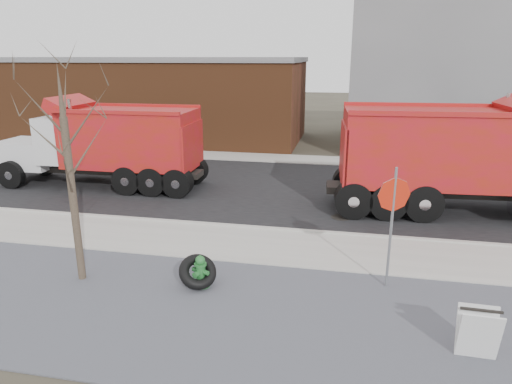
% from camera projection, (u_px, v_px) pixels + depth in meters
% --- Properties ---
extents(ground, '(120.00, 120.00, 0.00)m').
position_uv_depth(ground, '(233.00, 248.00, 13.14)').
color(ground, '#383328').
rests_on(ground, ground).
extents(gravel_verge, '(60.00, 5.00, 0.03)m').
position_uv_depth(gravel_verge, '(194.00, 311.00, 9.85)').
color(gravel_verge, slate).
rests_on(gravel_verge, ground).
extents(sidewalk, '(60.00, 2.50, 0.06)m').
position_uv_depth(sidewalk, '(235.00, 244.00, 13.37)').
color(sidewalk, '#9E9B93').
rests_on(sidewalk, ground).
extents(curb, '(60.00, 0.15, 0.11)m').
position_uv_depth(curb, '(245.00, 227.00, 14.58)').
color(curb, '#9E9B93').
rests_on(curb, ground).
extents(road, '(60.00, 9.40, 0.02)m').
position_uv_depth(road, '(270.00, 188.00, 19.05)').
color(road, black).
rests_on(road, ground).
extents(far_sidewalk, '(60.00, 2.00, 0.06)m').
position_uv_depth(far_sidewalk, '(288.00, 159.00, 24.40)').
color(far_sidewalk, '#9E9B93').
rests_on(far_sidewalk, ground).
extents(building_grey, '(12.00, 10.00, 8.00)m').
position_uv_depth(building_grey, '(452.00, 79.00, 27.21)').
color(building_grey, gray).
rests_on(building_grey, ground).
extents(building_brick, '(20.20, 8.20, 5.30)m').
position_uv_depth(building_brick, '(149.00, 98.00, 30.24)').
color(building_brick, brown).
rests_on(building_brick, ground).
extents(bare_tree, '(3.20, 3.20, 5.20)m').
position_uv_depth(bare_tree, '(67.00, 148.00, 10.36)').
color(bare_tree, '#382D23').
rests_on(bare_tree, ground).
extents(fire_hydrant, '(0.46, 0.45, 0.82)m').
position_uv_depth(fire_hydrant, '(200.00, 273.00, 10.81)').
color(fire_hydrant, '#2D773C').
rests_on(fire_hydrant, ground).
extents(truck_tire, '(1.22, 1.20, 0.79)m').
position_uv_depth(truck_tire, '(198.00, 272.00, 10.80)').
color(truck_tire, black).
rests_on(truck_tire, ground).
extents(stop_sign, '(0.75, 0.34, 2.95)m').
position_uv_depth(stop_sign, '(393.00, 208.00, 10.34)').
color(stop_sign, gray).
rests_on(stop_sign, ground).
extents(sandwich_board, '(0.72, 0.47, 0.98)m').
position_uv_depth(sandwich_board, '(478.00, 333.00, 8.20)').
color(sandwich_board, silver).
rests_on(sandwich_board, ground).
extents(dump_truck_red_a, '(10.26, 3.37, 4.05)m').
position_uv_depth(dump_truck_red_a, '(469.00, 155.00, 15.56)').
color(dump_truck_red_a, black).
rests_on(dump_truck_red_a, ground).
extents(dump_truck_red_b, '(8.79, 2.62, 3.70)m').
position_uv_depth(dump_truck_red_b, '(106.00, 142.00, 18.88)').
color(dump_truck_red_b, black).
rests_on(dump_truck_red_b, ground).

